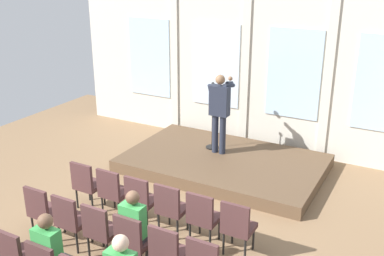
{
  "coord_description": "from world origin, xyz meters",
  "views": [
    {
      "loc": [
        3.73,
        -4.91,
        4.32
      ],
      "look_at": [
        -0.07,
        2.09,
        1.38
      ],
      "focal_mm": 42.57,
      "sensor_mm": 36.0,
      "label": 1
    }
  ],
  "objects_px": {
    "chair_r0_c3": "(171,206)",
    "audience_r1_c3": "(135,225)",
    "mic_stand": "(212,134)",
    "chair_r2_c1": "(16,254)",
    "chair_r0_c1": "(113,190)",
    "chair_r0_c4": "(203,215)",
    "chair_r0_c2": "(141,197)",
    "chair_r0_c5": "(237,225)",
    "chair_r1_c1": "(70,218)",
    "chair_r1_c4": "(168,250)",
    "audience_r2_c2": "(51,252)",
    "speaker": "(220,108)",
    "chair_r0_c0": "(86,182)",
    "chair_r1_c3": "(133,239)",
    "chair_r1_c2": "(100,228)",
    "chair_r1_c0": "(43,209)"
  },
  "relations": [
    {
      "from": "chair_r1_c2",
      "to": "chair_r1_c0",
      "type": "bearing_deg",
      "value": 180.0
    },
    {
      "from": "chair_r0_c4",
      "to": "chair_r1_c4",
      "type": "bearing_deg",
      "value": -90.0
    },
    {
      "from": "chair_r0_c3",
      "to": "chair_r1_c1",
      "type": "relative_size",
      "value": 1.0
    },
    {
      "from": "chair_r0_c3",
      "to": "audience_r1_c3",
      "type": "relative_size",
      "value": 0.73
    },
    {
      "from": "chair_r1_c3",
      "to": "chair_r2_c1",
      "type": "height_order",
      "value": "same"
    },
    {
      "from": "mic_stand",
      "to": "audience_r2_c2",
      "type": "xyz_separation_m",
      "value": [
        0.18,
        -5.17,
        0.12
      ]
    },
    {
      "from": "chair_r0_c5",
      "to": "chair_r1_c1",
      "type": "relative_size",
      "value": 1.0
    },
    {
      "from": "chair_r0_c3",
      "to": "chair_r0_c2",
      "type": "bearing_deg",
      "value": 180.0
    },
    {
      "from": "chair_r0_c4",
      "to": "audience_r2_c2",
      "type": "distance_m",
      "value": 2.38
    },
    {
      "from": "chair_r1_c2",
      "to": "chair_r2_c1",
      "type": "bearing_deg",
      "value": -119.15
    },
    {
      "from": "chair_r0_c0",
      "to": "audience_r1_c3",
      "type": "height_order",
      "value": "audience_r1_c3"
    },
    {
      "from": "chair_r0_c3",
      "to": "audience_r1_c3",
      "type": "bearing_deg",
      "value": -90.0
    },
    {
      "from": "speaker",
      "to": "chair_r0_c0",
      "type": "height_order",
      "value": "speaker"
    },
    {
      "from": "chair_r0_c2",
      "to": "chair_r1_c0",
      "type": "bearing_deg",
      "value": -138.12
    },
    {
      "from": "mic_stand",
      "to": "chair_r0_c2",
      "type": "bearing_deg",
      "value": -86.79
    },
    {
      "from": "mic_stand",
      "to": "audience_r1_c3",
      "type": "height_order",
      "value": "mic_stand"
    },
    {
      "from": "mic_stand",
      "to": "audience_r1_c3",
      "type": "bearing_deg",
      "value": -79.37
    },
    {
      "from": "chair_r1_c2",
      "to": "chair_r1_c3",
      "type": "xyz_separation_m",
      "value": [
        0.59,
        0.0,
        0.0
      ]
    },
    {
      "from": "chair_r1_c0",
      "to": "audience_r2_c2",
      "type": "distance_m",
      "value": 1.55
    },
    {
      "from": "mic_stand",
      "to": "chair_r1_c3",
      "type": "relative_size",
      "value": 1.65
    },
    {
      "from": "chair_r0_c0",
      "to": "audience_r1_c3",
      "type": "xyz_separation_m",
      "value": [
        1.78,
        -0.98,
        0.18
      ]
    },
    {
      "from": "chair_r1_c0",
      "to": "audience_r2_c2",
      "type": "relative_size",
      "value": 0.72
    },
    {
      "from": "chair_r0_c4",
      "to": "chair_r0_c3",
      "type": "bearing_deg",
      "value": 180.0
    },
    {
      "from": "chair_r0_c0",
      "to": "chair_r0_c3",
      "type": "distance_m",
      "value": 1.78
    },
    {
      "from": "mic_stand",
      "to": "chair_r0_c4",
      "type": "distance_m",
      "value": 3.4
    },
    {
      "from": "chair_r1_c3",
      "to": "chair_r0_c4",
      "type": "bearing_deg",
      "value": 60.85
    },
    {
      "from": "chair_r0_c2",
      "to": "chair_r1_c3",
      "type": "relative_size",
      "value": 1.0
    },
    {
      "from": "chair_r0_c3",
      "to": "chair_r2_c1",
      "type": "xyz_separation_m",
      "value": [
        -1.19,
        -2.13,
        0.0
      ]
    },
    {
      "from": "chair_r0_c1",
      "to": "audience_r2_c2",
      "type": "bearing_deg",
      "value": -73.83
    },
    {
      "from": "speaker",
      "to": "chair_r1_c1",
      "type": "relative_size",
      "value": 1.9
    },
    {
      "from": "chair_r1_c1",
      "to": "chair_r1_c4",
      "type": "height_order",
      "value": "same"
    },
    {
      "from": "chair_r0_c4",
      "to": "chair_r1_c0",
      "type": "distance_m",
      "value": 2.6
    },
    {
      "from": "chair_r0_c2",
      "to": "chair_r2_c1",
      "type": "distance_m",
      "value": 2.21
    },
    {
      "from": "chair_r0_c3",
      "to": "chair_r1_c4",
      "type": "xyz_separation_m",
      "value": [
        0.59,
        -1.07,
        0.0
      ]
    },
    {
      "from": "chair_r2_c1",
      "to": "chair_r0_c1",
      "type": "bearing_deg",
      "value": 90.0
    },
    {
      "from": "chair_r0_c3",
      "to": "audience_r1_c3",
      "type": "xyz_separation_m",
      "value": [
        -0.0,
        -0.98,
        0.18
      ]
    },
    {
      "from": "chair_r1_c1",
      "to": "chair_r0_c0",
      "type": "bearing_deg",
      "value": 119.15
    },
    {
      "from": "chair_r1_c2",
      "to": "chair_r1_c4",
      "type": "relative_size",
      "value": 1.0
    },
    {
      "from": "chair_r1_c4",
      "to": "audience_r2_c2",
      "type": "bearing_deg",
      "value": -140.4
    },
    {
      "from": "chair_r1_c3",
      "to": "chair_r0_c0",
      "type": "bearing_deg",
      "value": 149.14
    },
    {
      "from": "chair_r1_c4",
      "to": "chair_r1_c0",
      "type": "bearing_deg",
      "value": 180.0
    },
    {
      "from": "chair_r0_c3",
      "to": "chair_r2_c1",
      "type": "distance_m",
      "value": 2.44
    },
    {
      "from": "chair_r0_c4",
      "to": "chair_r1_c1",
      "type": "distance_m",
      "value": 2.08
    },
    {
      "from": "audience_r1_c3",
      "to": "chair_r1_c3",
      "type": "bearing_deg",
      "value": -90.0
    },
    {
      "from": "chair_r0_c1",
      "to": "chair_r1_c2",
      "type": "xyz_separation_m",
      "value": [
        0.59,
        -1.07,
        0.0
      ]
    },
    {
      "from": "mic_stand",
      "to": "chair_r2_c1",
      "type": "height_order",
      "value": "mic_stand"
    },
    {
      "from": "chair_r0_c1",
      "to": "audience_r2_c2",
      "type": "relative_size",
      "value": 0.72
    },
    {
      "from": "chair_r1_c0",
      "to": "audience_r1_c3",
      "type": "bearing_deg",
      "value": 2.67
    },
    {
      "from": "chair_r1_c1",
      "to": "mic_stand",
      "type": "bearing_deg",
      "value": 84.28
    },
    {
      "from": "chair_r0_c1",
      "to": "chair_r0_c5",
      "type": "distance_m",
      "value": 2.38
    }
  ]
}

